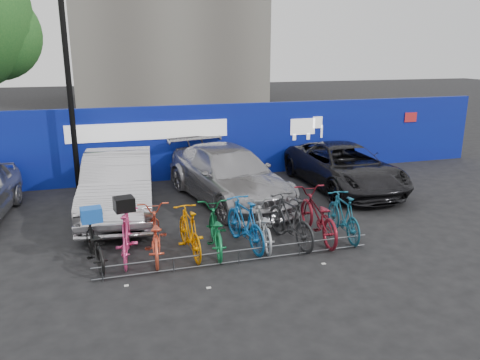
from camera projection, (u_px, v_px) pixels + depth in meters
name	position (u px, v px, depth m)	size (l,w,h in m)	color
ground	(231.00, 251.00, 9.83)	(100.00, 100.00, 0.00)	black
hoarding	(181.00, 143.00, 15.04)	(22.00, 0.18, 2.40)	#0B1F99
lamppost	(69.00, 80.00, 13.05)	(0.25, 0.50, 6.11)	black
bike_rack	(239.00, 256.00, 9.23)	(5.60, 0.03, 0.30)	#595B60
car_1	(119.00, 184.00, 11.94)	(1.66, 4.76, 1.57)	#B8B7BC
car_2	(228.00, 175.00, 12.97)	(2.08, 5.11, 1.48)	#9C9B9F
car_3	(344.00, 167.00, 14.16)	(2.22, 4.81, 1.34)	black
bike_0	(94.00, 243.00, 9.13)	(0.59, 1.70, 0.89)	black
bike_1	(126.00, 235.00, 9.33)	(0.49, 1.72, 1.04)	#E13B7B
bike_2	(155.00, 234.00, 9.48)	(0.65, 1.88, 0.99)	#D1482C
bike_3	(190.00, 231.00, 9.57)	(0.47, 1.68, 1.01)	orange
bike_4	(215.00, 229.00, 9.76)	(0.63, 1.82, 0.95)	#106C38
bike_5	(245.00, 223.00, 9.93)	(0.51, 1.80, 1.08)	#135AA6
bike_6	(262.00, 225.00, 10.06)	(0.60, 1.73, 0.91)	#A4A9AC
bike_7	(290.00, 220.00, 10.09)	(0.52, 1.83, 1.10)	#272729
bike_8	(317.00, 215.00, 10.39)	(0.72, 2.06, 1.08)	maroon
bike_9	(343.00, 216.00, 10.45)	(0.48, 1.70, 1.02)	#16566F
cargo_crate	(91.00, 215.00, 8.97)	(0.39, 0.30, 0.28)	blue
cargo_topcase	(124.00, 204.00, 9.15)	(0.38, 0.34, 0.28)	black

